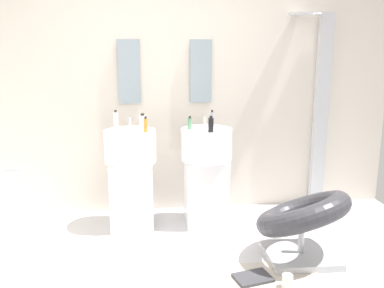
{
  "coord_description": "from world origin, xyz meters",
  "views": [
    {
      "loc": [
        -0.24,
        -2.75,
        1.71
      ],
      "look_at": [
        0.15,
        0.55,
        0.95
      ],
      "focal_mm": 39.77,
      "sensor_mm": 36.0,
      "label": 1
    }
  ],
  "objects": [
    {
      "name": "vanity_mirror_left",
      "position": [
        -0.36,
        1.58,
        1.47
      ],
      "size": [
        0.22,
        0.03,
        0.63
      ],
      "primitive_type": "cube",
      "color": "#8C9EA8"
    },
    {
      "name": "soap_bottle_green",
      "position": [
        0.2,
        1.16,
        1.01
      ],
      "size": [
        0.04,
        0.04,
        0.12
      ],
      "color": "#59996B",
      "rests_on": "pedestal_sink_right"
    },
    {
      "name": "soap_bottle_white",
      "position": [
        -0.24,
        1.28,
        1.02
      ],
      "size": [
        0.06,
        0.06,
        0.14
      ],
      "color": "white",
      "rests_on": "pedestal_sink_left"
    },
    {
      "name": "soap_bottle_black",
      "position": [
        0.38,
        1.0,
        1.02
      ],
      "size": [
        0.05,
        0.05,
        0.15
      ],
      "color": "black",
      "rests_on": "pedestal_sink_right"
    },
    {
      "name": "lounge_chair",
      "position": [
        1.03,
        0.34,
        0.35
      ],
      "size": [
        1.1,
        1.1,
        0.65
      ],
      "color": "#B7BABF",
      "rests_on": "ground_plane"
    },
    {
      "name": "pedestal_sink_left",
      "position": [
        -0.36,
        1.17,
        0.52
      ],
      "size": [
        0.48,
        0.48,
        1.05
      ],
      "color": "white",
      "rests_on": "ground_plane"
    },
    {
      "name": "soap_bottle_grey",
      "position": [
        0.44,
        1.3,
        1.03
      ],
      "size": [
        0.04,
        0.04,
        0.16
      ],
      "color": "#99999E",
      "rests_on": "pedestal_sink_right"
    },
    {
      "name": "area_rug",
      "position": [
        0.61,
        -0.03,
        0.01
      ],
      "size": [
        0.93,
        0.67,
        0.01
      ],
      "primitive_type": "cube",
      "color": "beige",
      "rests_on": "ground_plane"
    },
    {
      "name": "soap_bottle_clear",
      "position": [
        -0.49,
        1.26,
        1.04
      ],
      "size": [
        0.04,
        0.04,
        0.18
      ],
      "color": "silver",
      "rests_on": "pedestal_sink_left"
    },
    {
      "name": "coffee_mug",
      "position": [
        0.77,
        -0.08,
        0.06
      ],
      "size": [
        0.08,
        0.08,
        0.1
      ],
      "primitive_type": "cylinder",
      "color": "white",
      "rests_on": "area_rug"
    },
    {
      "name": "magazine_charcoal",
      "position": [
        0.55,
        0.06,
        0.02
      ],
      "size": [
        0.31,
        0.25,
        0.02
      ],
      "primitive_type": "cube",
      "rotation": [
        0.0,
        0.0,
        0.23
      ],
      "color": "#38383D",
      "rests_on": "area_rug"
    },
    {
      "name": "vanity_mirror_right",
      "position": [
        0.36,
        1.58,
        1.47
      ],
      "size": [
        0.22,
        0.03,
        0.63
      ],
      "primitive_type": "cube",
      "color": "#8C9EA8"
    },
    {
      "name": "rear_partition",
      "position": [
        0.0,
        1.65,
        1.3
      ],
      "size": [
        4.8,
        0.1,
        2.6
      ],
      "primitive_type": "cube",
      "color": "beige",
      "rests_on": "ground_plane"
    },
    {
      "name": "pedestal_sink_right",
      "position": [
        0.36,
        1.17,
        0.52
      ],
      "size": [
        0.48,
        0.48,
        1.05
      ],
      "color": "white",
      "rests_on": "ground_plane"
    },
    {
      "name": "shower_column",
      "position": [
        1.63,
        1.53,
        1.08
      ],
      "size": [
        0.49,
        0.24,
        2.05
      ],
      "color": "#B7BABF",
      "rests_on": "ground_plane"
    },
    {
      "name": "soap_bottle_amber",
      "position": [
        -0.21,
        1.06,
        1.02
      ],
      "size": [
        0.04,
        0.04,
        0.15
      ],
      "color": "#C68C38",
      "rests_on": "pedestal_sink_left"
    }
  ]
}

